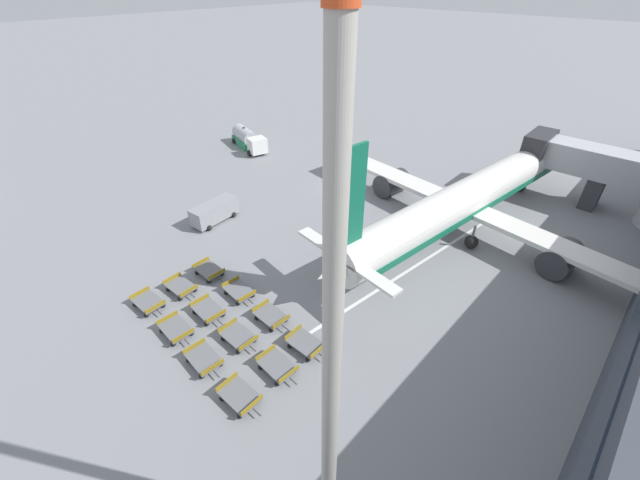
# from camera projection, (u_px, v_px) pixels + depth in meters

# --- Properties ---
(ground_plane) EXTENTS (500.00, 500.00, 0.00)m
(ground_plane) POSITION_uv_depth(u_px,v_px,m) (341.00, 188.00, 48.04)
(ground_plane) COLOR gray
(jet_bridge) EXTENTS (17.47, 5.39, 6.85)m
(jet_bridge) POSITION_uv_depth(u_px,v_px,m) (627.00, 179.00, 40.93)
(jet_bridge) COLOR #B2B5BA
(jet_bridge) RESTS_ON ground_plane
(airplane) EXTENTS (37.08, 40.57, 12.87)m
(airplane) POSITION_uv_depth(u_px,v_px,m) (470.00, 198.00, 39.33)
(airplane) COLOR white
(airplane) RESTS_ON ground_plane
(fuel_tanker_primary) EXTENTS (8.47, 4.58, 2.87)m
(fuel_tanker_primary) POSITION_uv_depth(u_px,v_px,m) (248.00, 140.00, 58.55)
(fuel_tanker_primary) COLOR white
(fuel_tanker_primary) RESTS_ON ground_plane
(service_van) EXTENTS (2.74, 5.30, 2.07)m
(service_van) POSITION_uv_depth(u_px,v_px,m) (215.00, 211.00, 41.20)
(service_van) COLOR gray
(service_van) RESTS_ON ground_plane
(baggage_dolly_row_near_col_a) EXTENTS (3.25, 1.85, 0.92)m
(baggage_dolly_row_near_col_a) POSITION_uv_depth(u_px,v_px,m) (148.00, 302.00, 30.85)
(baggage_dolly_row_near_col_a) COLOR slate
(baggage_dolly_row_near_col_a) RESTS_ON ground_plane
(baggage_dolly_row_near_col_b) EXTENTS (3.25, 1.85, 0.92)m
(baggage_dolly_row_near_col_b) POSITION_uv_depth(u_px,v_px,m) (176.00, 329.00, 28.54)
(baggage_dolly_row_near_col_b) COLOR slate
(baggage_dolly_row_near_col_b) RESTS_ON ground_plane
(baggage_dolly_row_near_col_c) EXTENTS (3.26, 1.88, 0.92)m
(baggage_dolly_row_near_col_c) POSITION_uv_depth(u_px,v_px,m) (204.00, 359.00, 26.33)
(baggage_dolly_row_near_col_c) COLOR slate
(baggage_dolly_row_near_col_c) RESTS_ON ground_plane
(baggage_dolly_row_near_col_d) EXTENTS (3.24, 1.83, 0.92)m
(baggage_dolly_row_near_col_d) POSITION_uv_depth(u_px,v_px,m) (240.00, 396.00, 24.05)
(baggage_dolly_row_near_col_d) COLOR slate
(baggage_dolly_row_near_col_d) RESTS_ON ground_plane
(baggage_dolly_row_mid_a_col_a) EXTENTS (3.26, 1.87, 0.92)m
(baggage_dolly_row_mid_a_col_a) POSITION_uv_depth(u_px,v_px,m) (181.00, 287.00, 32.36)
(baggage_dolly_row_mid_a_col_a) COLOR slate
(baggage_dolly_row_mid_a_col_a) RESTS_ON ground_plane
(baggage_dolly_row_mid_a_col_b) EXTENTS (3.25, 1.85, 0.92)m
(baggage_dolly_row_mid_a_col_b) POSITION_uv_depth(u_px,v_px,m) (208.00, 310.00, 30.11)
(baggage_dolly_row_mid_a_col_b) COLOR slate
(baggage_dolly_row_mid_a_col_b) RESTS_ON ground_plane
(baggage_dolly_row_mid_a_col_c) EXTENTS (3.23, 1.81, 0.92)m
(baggage_dolly_row_mid_a_col_c) POSITION_uv_depth(u_px,v_px,m) (238.00, 336.00, 27.97)
(baggage_dolly_row_mid_a_col_c) COLOR slate
(baggage_dolly_row_mid_a_col_c) RESTS_ON ground_plane
(baggage_dolly_row_mid_a_col_d) EXTENTS (3.25, 1.85, 0.92)m
(baggage_dolly_row_mid_a_col_d) POSITION_uv_depth(u_px,v_px,m) (277.00, 366.00, 25.88)
(baggage_dolly_row_mid_a_col_d) COLOR slate
(baggage_dolly_row_mid_a_col_d) RESTS_ON ground_plane
(baggage_dolly_row_mid_b_col_a) EXTENTS (3.22, 1.79, 0.92)m
(baggage_dolly_row_mid_b_col_a) POSITION_uv_depth(u_px,v_px,m) (209.00, 270.00, 34.12)
(baggage_dolly_row_mid_b_col_a) COLOR slate
(baggage_dolly_row_mid_b_col_a) RESTS_ON ground_plane
(baggage_dolly_row_mid_b_col_b) EXTENTS (3.26, 1.88, 0.92)m
(baggage_dolly_row_mid_b_col_b) POSITION_uv_depth(u_px,v_px,m) (239.00, 291.00, 31.93)
(baggage_dolly_row_mid_b_col_b) COLOR slate
(baggage_dolly_row_mid_b_col_b) RESTS_ON ground_plane
(baggage_dolly_row_mid_b_col_c) EXTENTS (3.23, 1.80, 0.92)m
(baggage_dolly_row_mid_b_col_c) POSITION_uv_depth(u_px,v_px,m) (271.00, 316.00, 29.62)
(baggage_dolly_row_mid_b_col_c) COLOR slate
(baggage_dolly_row_mid_b_col_c) RESTS_ON ground_plane
(baggage_dolly_row_mid_b_col_d) EXTENTS (3.24, 1.84, 0.92)m
(baggage_dolly_row_mid_b_col_d) POSITION_uv_depth(u_px,v_px,m) (306.00, 344.00, 27.42)
(baggage_dolly_row_mid_b_col_d) COLOR slate
(baggage_dolly_row_mid_b_col_d) RESTS_ON ground_plane
(apron_light_mast) EXTENTS (2.00, 0.70, 27.59)m
(apron_light_mast) POSITION_uv_depth(u_px,v_px,m) (334.00, 290.00, 10.02)
(apron_light_mast) COLOR #ADA89E
(apron_light_mast) RESTS_ON ground_plane
(stand_guidance_stripe) EXTENTS (3.40, 26.79, 0.01)m
(stand_guidance_stripe) POSITION_uv_depth(u_px,v_px,m) (422.00, 262.00, 35.88)
(stand_guidance_stripe) COLOR white
(stand_guidance_stripe) RESTS_ON ground_plane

